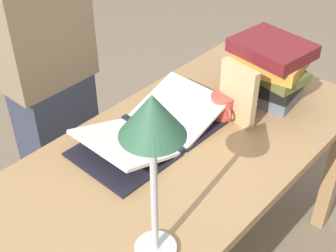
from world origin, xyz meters
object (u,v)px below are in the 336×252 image
object	(u,v)px
open_book	(153,129)
book_standing_upright	(238,94)
reading_lamp	(153,132)
person_reader	(49,76)
book_stack_tall	(269,69)
coffee_mug	(222,107)

from	to	relation	value
open_book	book_standing_upright	xyz separation A→B (m)	(-0.27, 0.17, 0.09)
reading_lamp	person_reader	bearing A→B (deg)	-109.72
book_stack_tall	open_book	bearing A→B (deg)	-19.24
book_stack_tall	book_standing_upright	distance (m)	0.21
coffee_mug	open_book	bearing A→B (deg)	-24.57
reading_lamp	person_reader	size ratio (longest dim) A/B	0.31
open_book	person_reader	size ratio (longest dim) A/B	0.36
reading_lamp	coffee_mug	xyz separation A→B (m)	(-0.62, -0.23, -0.36)
person_reader	coffee_mug	bearing A→B (deg)	-64.67
book_stack_tall	book_standing_upright	world-z (taller)	book_stack_tall
book_standing_upright	coffee_mug	bearing A→B (deg)	-61.53
reading_lamp	person_reader	xyz separation A→B (m)	(-0.31, -0.87, -0.34)
book_stack_tall	book_standing_upright	xyz separation A→B (m)	(0.21, -0.00, -0.02)
book_stack_tall	book_standing_upright	bearing A→B (deg)	-0.15
book_stack_tall	person_reader	size ratio (longest dim) A/B	0.19
book_standing_upright	reading_lamp	distance (m)	0.72
open_book	person_reader	bearing A→B (deg)	-83.35
open_book	reading_lamp	bearing A→B (deg)	44.95
coffee_mug	person_reader	xyz separation A→B (m)	(0.30, -0.64, 0.01)
book_standing_upright	reading_lamp	world-z (taller)	reading_lamp
coffee_mug	book_stack_tall	bearing A→B (deg)	167.22
book_standing_upright	book_stack_tall	bearing A→B (deg)	-171.62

